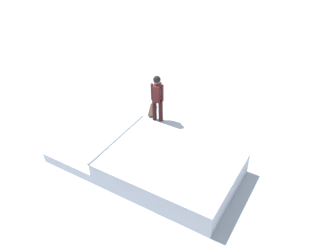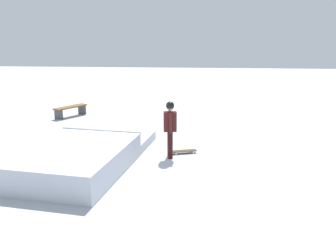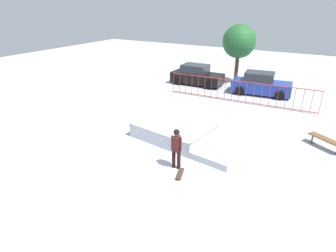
{
  "view_description": "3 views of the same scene",
  "coord_description": "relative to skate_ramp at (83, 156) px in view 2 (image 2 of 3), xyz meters",
  "views": [
    {
      "loc": [
        -3.65,
        6.74,
        6.82
      ],
      "look_at": [
        -0.65,
        -0.73,
        0.9
      ],
      "focal_mm": 35.92,
      "sensor_mm": 36.0,
      "label": 1
    },
    {
      "loc": [
        -10.06,
        -2.88,
        3.65
      ],
      "look_at": [
        0.2,
        -2.02,
        1.0
      ],
      "focal_mm": 38.42,
      "sensor_mm": 36.0,
      "label": 2
    },
    {
      "loc": [
        4.9,
        -10.73,
        6.22
      ],
      "look_at": [
        -1.43,
        0.22,
        0.6
      ],
      "focal_mm": 30.07,
      "sensor_mm": 36.0,
      "label": 3
    }
  ],
  "objects": [
    {
      "name": "skater",
      "position": [
        0.98,
        -2.39,
        0.69
      ],
      "size": [
        0.44,
        0.41,
        1.73
      ],
      "rotation": [
        0.0,
        0.0,
        1.72
      ],
      "color": "black",
      "rests_on": "ground"
    },
    {
      "name": "ground_plane",
      "position": [
        0.71,
        -0.32,
        -0.32
      ],
      "size": [
        60.0,
        60.0,
        0.0
      ],
      "primitive_type": "plane",
      "color": "#B2B7C1"
    },
    {
      "name": "skate_ramp",
      "position": [
        0.0,
        0.0,
        0.0
      ],
      "size": [
        5.71,
        3.33,
        0.74
      ],
      "rotation": [
        0.0,
        0.0,
        -0.14
      ],
      "color": "silver",
      "rests_on": "ground"
    },
    {
      "name": "park_bench",
      "position": [
        6.11,
        2.52,
        0.04
      ],
      "size": [
        1.56,
        1.2,
        0.48
      ],
      "rotation": [
        0.0,
        0.0,
        5.71
      ],
      "color": "brown",
      "rests_on": "ground"
    },
    {
      "name": "skateboard",
      "position": [
        1.38,
        -2.8,
        -0.24
      ],
      "size": [
        0.42,
        0.82,
        0.09
      ],
      "rotation": [
        0.0,
        0.0,
        1.86
      ],
      "color": "#3F2D1E",
      "rests_on": "ground"
    }
  ]
}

